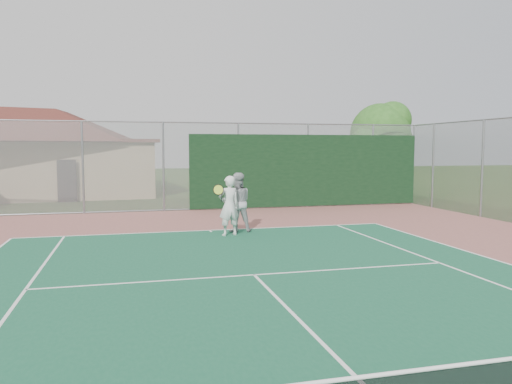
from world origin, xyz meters
TOP-DOWN VIEW (x-y plane):
  - back_fence at (2.11, 16.98)m, footprint 20.08×0.11m
  - side_fence_right at (10.00, 12.50)m, footprint 0.08×9.00m
  - clubhouse at (-6.97, 25.35)m, footprint 13.00×9.24m
  - tree at (9.40, 18.81)m, footprint 3.37×3.19m
  - player_white_front at (0.39, 10.87)m, footprint 0.86×0.64m
  - player_grey_back at (0.75, 11.43)m, footprint 0.88×0.69m

SIDE VIEW (x-z plane):
  - player_white_front at x=0.39m, z-range 0.01..1.70m
  - player_grey_back at x=0.75m, z-range 0.00..1.75m
  - back_fence at x=2.11m, z-range -0.09..3.43m
  - side_fence_right at x=10.00m, z-range 0.00..3.50m
  - clubhouse at x=-6.97m, z-range 0.04..5.38m
  - tree at x=9.40m, z-range 0.74..5.44m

